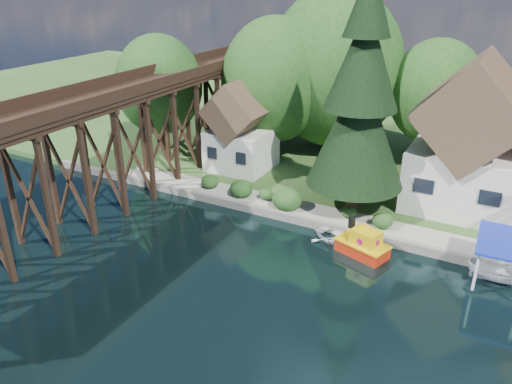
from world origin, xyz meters
TOP-DOWN VIEW (x-y plane):
  - ground at (0.00, 0.00)m, footprint 140.00×140.00m
  - bank at (0.00, 34.00)m, footprint 140.00×52.00m
  - seawall at (4.00, 8.00)m, footprint 60.00×0.40m
  - promenade at (6.00, 9.30)m, footprint 50.00×2.60m
  - trestle_bridge at (-16.00, 5.17)m, footprint 4.12×44.18m
  - house_left at (7.00, 16.00)m, footprint 7.64×8.64m
  - shed at (-11.00, 14.50)m, footprint 5.09×5.40m
  - bg_trees at (1.00, 21.25)m, footprint 49.90×13.30m
  - shrubs at (-4.60, 9.26)m, footprint 15.76×2.47m
  - conifer at (0.20, 11.17)m, footprint 6.82×6.82m
  - tugboat at (2.65, 6.13)m, footprint 3.65×2.71m
  - boat_white_a at (0.93, 6.66)m, footprint 4.63×4.15m
  - boat_canopy at (10.46, 6.85)m, footprint 3.49×4.36m

SIDE VIEW (x-z plane):
  - ground at x=0.00m, z-range 0.00..0.00m
  - bank at x=0.00m, z-range 0.00..0.50m
  - seawall at x=4.00m, z-range 0.00..0.62m
  - boat_white_a at x=0.93m, z-range 0.00..0.79m
  - promenade at x=6.00m, z-range 0.50..0.56m
  - tugboat at x=2.65m, z-range -0.47..1.89m
  - boat_canopy at x=10.46m, z-range -0.19..2.56m
  - shrubs at x=-4.60m, z-range 0.38..2.08m
  - shed at x=-11.00m, z-range -0.10..7.75m
  - house_left at x=7.00m, z-range -0.37..10.65m
  - trestle_bridge at x=-16.00m, z-range 0.70..10.00m
  - bg_trees at x=1.00m, z-range 2.00..12.57m
  - conifer at x=0.20m, z-range 0.19..16.99m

